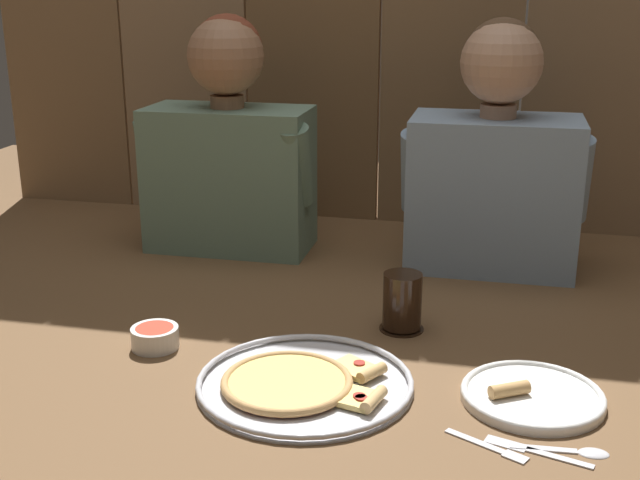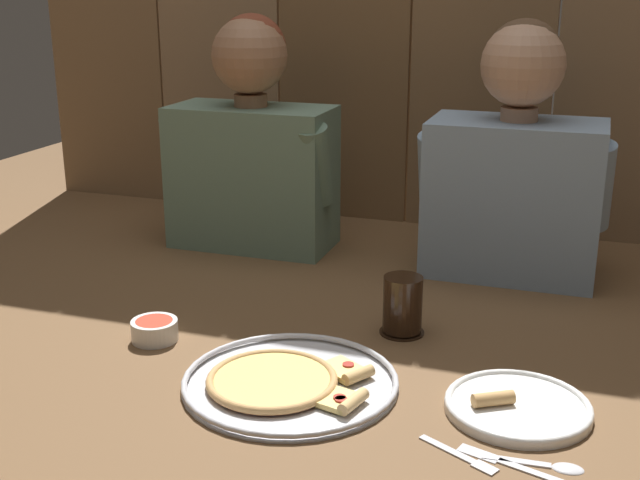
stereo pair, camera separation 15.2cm
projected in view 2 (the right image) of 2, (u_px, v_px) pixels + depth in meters
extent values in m
plane|color=brown|center=(296.00, 350.00, 1.49)|extent=(3.20, 3.20, 0.00)
cylinder|color=silver|center=(290.00, 384.00, 1.36)|extent=(0.36, 0.36, 0.01)
torus|color=silver|center=(290.00, 380.00, 1.35)|extent=(0.36, 0.36, 0.01)
cylinder|color=#B23823|center=(272.00, 383.00, 1.35)|extent=(0.21, 0.21, 0.00)
cylinder|color=#EFC660|center=(272.00, 380.00, 1.35)|extent=(0.20, 0.20, 0.01)
torus|color=tan|center=(272.00, 380.00, 1.35)|extent=(0.22, 0.22, 0.01)
cube|color=#F4D170|center=(336.00, 399.00, 1.29)|extent=(0.08, 0.08, 0.01)
cylinder|color=tan|center=(353.00, 402.00, 1.27)|extent=(0.04, 0.07, 0.02)
cylinder|color=#A3281E|center=(341.00, 399.00, 1.28)|extent=(0.02, 0.02, 0.00)
cylinder|color=#A3281E|center=(340.00, 397.00, 1.28)|extent=(0.02, 0.02, 0.00)
cube|color=#F4D170|center=(343.00, 370.00, 1.39)|extent=(0.10, 0.09, 0.01)
cylinder|color=tan|center=(359.00, 375.00, 1.36)|extent=(0.05, 0.06, 0.02)
cylinder|color=#A3281E|center=(348.00, 365.00, 1.39)|extent=(0.02, 0.02, 0.00)
cylinder|color=white|center=(518.00, 408.00, 1.27)|extent=(0.23, 0.23, 0.01)
torus|color=white|center=(518.00, 404.00, 1.27)|extent=(0.23, 0.23, 0.01)
cylinder|color=tan|center=(493.00, 399.00, 1.27)|extent=(0.07, 0.05, 0.02)
cylinder|color=black|center=(402.00, 331.00, 1.56)|extent=(0.09, 0.09, 0.01)
cylinder|color=black|center=(403.00, 304.00, 1.54)|extent=(0.07, 0.07, 0.11)
cylinder|color=white|center=(155.00, 330.00, 1.52)|extent=(0.09, 0.09, 0.04)
cylinder|color=#B23823|center=(154.00, 326.00, 1.52)|extent=(0.07, 0.07, 0.02)
cube|color=silver|center=(447.00, 448.00, 1.17)|extent=(0.09, 0.05, 0.01)
cube|color=silver|center=(485.00, 467.00, 1.13)|extent=(0.04, 0.03, 0.01)
cube|color=silver|center=(531.00, 471.00, 1.12)|extent=(0.09, 0.04, 0.01)
cube|color=silver|center=(479.00, 453.00, 1.16)|extent=(0.06, 0.04, 0.00)
cube|color=silver|center=(516.00, 460.00, 1.14)|extent=(0.10, 0.02, 0.01)
ellipsoid|color=silver|center=(568.00, 466.00, 1.12)|extent=(0.05, 0.03, 0.01)
cube|color=slate|center=(253.00, 177.00, 2.02)|extent=(0.39, 0.20, 0.35)
cylinder|color=#9E7051|center=(251.00, 100.00, 1.96)|extent=(0.08, 0.08, 0.03)
sphere|color=#9E7051|center=(250.00, 55.00, 1.93)|extent=(0.18, 0.18, 0.18)
sphere|color=brown|center=(252.00, 49.00, 1.94)|extent=(0.17, 0.17, 0.17)
cylinder|color=slate|center=(180.00, 155.00, 2.02)|extent=(0.08, 0.11, 0.20)
cylinder|color=slate|center=(315.00, 165.00, 1.92)|extent=(0.08, 0.13, 0.21)
cube|color=#849EB7|center=(513.00, 198.00, 1.83)|extent=(0.38, 0.22, 0.35)
cylinder|color=tan|center=(519.00, 114.00, 1.77)|extent=(0.08, 0.08, 0.03)
sphere|color=tan|center=(523.00, 65.00, 1.74)|extent=(0.18, 0.18, 0.18)
sphere|color=brown|center=(524.00, 58.00, 1.75)|extent=(0.16, 0.16, 0.16)
cylinder|color=#849EB7|center=(436.00, 174.00, 1.83)|extent=(0.08, 0.13, 0.21)
cylinder|color=#849EB7|center=(594.00, 186.00, 1.72)|extent=(0.08, 0.12, 0.20)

